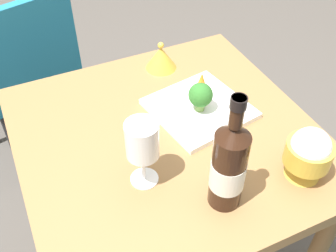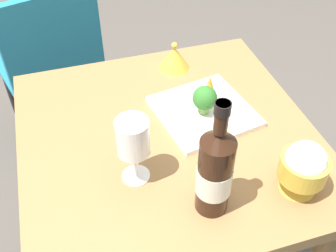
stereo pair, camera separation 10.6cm
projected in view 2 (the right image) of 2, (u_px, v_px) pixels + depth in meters
The scene contains 9 objects.
dining_table at pixel (168, 159), 1.16m from camera, with size 0.78×0.78×0.74m.
chair_by_wall at pixel (52, 59), 1.72m from camera, with size 0.49×0.49×0.85m.
wine_bottle at pixel (215, 171), 0.84m from camera, with size 0.08×0.08×0.30m.
wine_glass at pixel (133, 139), 0.89m from camera, with size 0.08×0.08×0.18m.
rice_bowl at pixel (304, 168), 0.90m from camera, with size 0.11×0.11×0.14m.
rice_bowl_lid at pixel (174, 57), 1.29m from camera, with size 0.10×0.10×0.09m.
serving_plate at pixel (204, 111), 1.14m from camera, with size 0.29×0.29×0.02m.
broccoli_floret at pixel (205, 99), 1.09m from camera, with size 0.07×0.07×0.09m.
carrot_garnish_left at pixel (210, 85), 1.17m from camera, with size 0.04×0.04×0.06m.
Camera 2 is at (0.74, -0.23, 1.50)m, focal length 43.16 mm.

